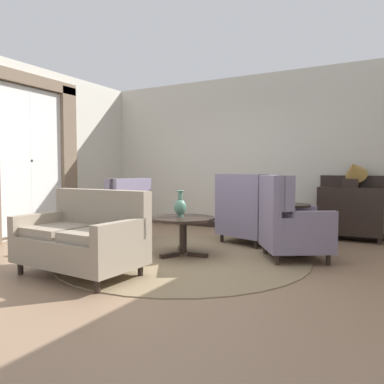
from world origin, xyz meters
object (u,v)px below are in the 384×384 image
(armchair_near_window, at_px, (118,217))
(sideboard, at_px, (350,210))
(porcelain_vase, at_px, (180,206))
(armchair_near_sideboard, at_px, (250,215))
(coffee_table, at_px, (183,225))
(gramophone, at_px, (354,172))
(side_table, at_px, (288,224))
(settee, at_px, (83,239))
(armchair_back_corner, at_px, (289,224))

(armchair_near_window, distance_m, sideboard, 3.77)
(porcelain_vase, distance_m, armchair_near_sideboard, 1.38)
(coffee_table, distance_m, armchair_near_sideboard, 1.36)
(coffee_table, bearing_deg, gramophone, 48.60)
(side_table, distance_m, sideboard, 1.72)
(armchair_near_window, bearing_deg, porcelain_vase, 89.84)
(porcelain_vase, height_order, settee, settee)
(settee, distance_m, side_table, 2.66)
(sideboard, distance_m, gramophone, 0.64)
(armchair_near_sideboard, xyz_separation_m, side_table, (0.74, -0.59, -0.02))
(coffee_table, height_order, porcelain_vase, porcelain_vase)
(settee, height_order, armchair_near_window, armchair_near_window)
(settee, relative_size, gramophone, 2.75)
(armchair_near_sideboard, bearing_deg, armchair_back_corner, 154.70)
(settee, xyz_separation_m, armchair_near_window, (-0.74, 1.50, 0.04))
(porcelain_vase, height_order, gramophone, gramophone)
(sideboard, bearing_deg, gramophone, -61.31)
(coffee_table, bearing_deg, armchair_back_corner, 19.42)
(settee, xyz_separation_m, armchair_near_sideboard, (1.04, 2.56, 0.05))
(settee, relative_size, armchair_back_corner, 1.31)
(armchair_near_window, bearing_deg, coffee_table, 89.11)
(gramophone, bearing_deg, armchair_near_window, -148.21)
(porcelain_vase, bearing_deg, armchair_back_corner, 17.71)
(porcelain_vase, distance_m, sideboard, 2.97)
(armchair_near_sideboard, distance_m, side_table, 0.95)
(armchair_back_corner, bearing_deg, armchair_near_sideboard, 13.97)
(armchair_near_sideboard, xyz_separation_m, armchair_near_window, (-1.78, -1.06, -0.01))
(side_table, distance_m, gramophone, 1.80)
(settee, bearing_deg, porcelain_vase, 73.60)
(side_table, xyz_separation_m, sideboard, (0.63, 1.60, 0.07))
(porcelain_vase, relative_size, armchair_near_window, 0.35)
(coffee_table, xyz_separation_m, armchair_near_sideboard, (0.51, 1.26, 0.02))
(settee, xyz_separation_m, armchair_back_corner, (1.84, 1.76, 0.06))
(armchair_back_corner, bearing_deg, armchair_near_window, 64.81)
(coffee_table, height_order, armchair_near_window, armchair_near_window)
(sideboard, relative_size, gramophone, 2.05)
(side_table, bearing_deg, armchair_near_window, -169.40)
(coffee_table, distance_m, porcelain_vase, 0.25)
(sideboard, bearing_deg, porcelain_vase, -130.70)
(coffee_table, height_order, settee, settee)
(armchair_near_sideboard, relative_size, gramophone, 2.18)
(armchair_back_corner, distance_m, side_table, 0.22)
(armchair_back_corner, bearing_deg, gramophone, -50.64)
(settee, distance_m, gramophone, 4.32)
(armchair_near_sideboard, distance_m, gramophone, 1.82)
(coffee_table, bearing_deg, porcelain_vase, 156.80)
(settee, relative_size, side_table, 2.04)
(coffee_table, distance_m, armchair_back_corner, 1.39)
(armchair_back_corner, bearing_deg, side_table, -14.66)
(porcelain_vase, height_order, side_table, porcelain_vase)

